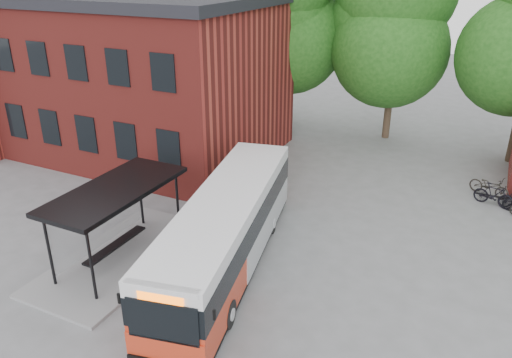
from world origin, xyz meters
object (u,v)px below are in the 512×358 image
at_px(bus_shelter, 119,224).
at_px(bicycle_0, 489,186).
at_px(city_bus, 227,232).
at_px(bicycle_1, 494,195).

distance_m(bus_shelter, bicycle_0, 16.64).
bearing_deg(bicycle_0, city_bus, 164.02).
distance_m(city_bus, bicycle_1, 12.55).
xyz_separation_m(bus_shelter, bicycle_1, (11.94, 10.73, -0.93)).
xyz_separation_m(bus_shelter, bicycle_0, (11.71, 11.79, -0.96)).
relative_size(city_bus, bicycle_1, 6.25).
relative_size(bus_shelter, bicycle_1, 4.03).
bearing_deg(city_bus, bicycle_0, 40.52).
height_order(bus_shelter, bicycle_1, bus_shelter).
bearing_deg(bus_shelter, city_bus, 20.22).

